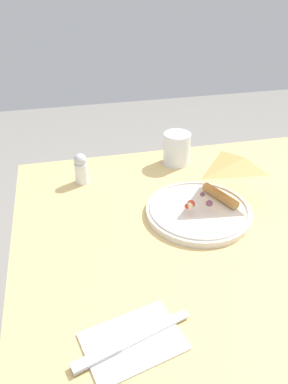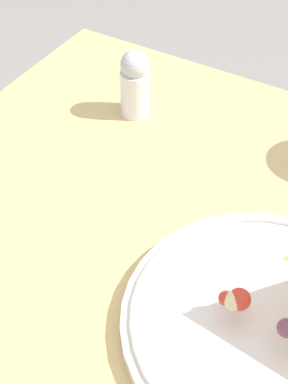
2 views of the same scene
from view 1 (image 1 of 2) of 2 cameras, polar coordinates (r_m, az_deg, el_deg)
The scene contains 6 objects.
dining_table at distance 0.97m, azimuth 9.58°, elevation -11.11°, with size 0.92×0.88×0.73m.
plate_pizza at distance 0.95m, azimuth 8.41°, elevation -2.61°, with size 0.26×0.26×0.05m.
milk_glass at distance 1.16m, azimuth 4.99°, elevation 6.53°, with size 0.08×0.08×0.10m.
napkin_folded at distance 0.68m, azimuth -1.68°, elevation -21.79°, with size 0.18×0.15×0.00m.
butter_knife at distance 0.67m, azimuth -2.66°, elevation -21.96°, with size 0.22×0.08×0.01m.
salt_shaker at distance 1.06m, azimuth -9.57°, elevation 3.55°, with size 0.04×0.04×0.09m.
Camera 1 is at (-0.31, -0.64, 1.29)m, focal length 35.00 mm.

